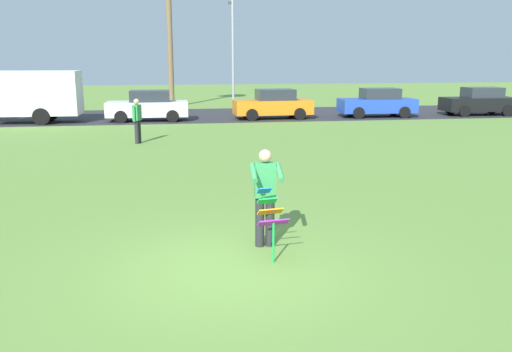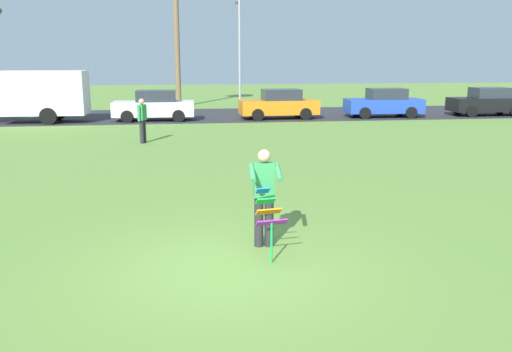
% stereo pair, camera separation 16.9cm
% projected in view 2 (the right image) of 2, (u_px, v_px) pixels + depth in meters
% --- Properties ---
extents(ground_plane, '(120.00, 120.00, 0.00)m').
position_uv_depth(ground_plane, '(228.00, 268.00, 8.49)').
color(ground_plane, olive).
extents(road_strip, '(120.00, 8.00, 0.01)m').
position_uv_depth(road_strip, '(192.00, 115.00, 30.98)').
color(road_strip, '#2D2D33').
rests_on(road_strip, ground).
extents(person_kite_flyer, '(0.57, 0.68, 1.73)m').
position_uv_depth(person_kite_flyer, '(264.00, 194.00, 9.27)').
color(person_kite_flyer, '#26262B').
rests_on(person_kite_flyer, ground).
extents(kite_held, '(0.53, 0.67, 1.15)m').
position_uv_depth(kite_held, '(269.00, 214.00, 8.70)').
color(kite_held, blue).
rests_on(kite_held, ground).
extents(parked_truck_red_cab, '(6.74, 2.22, 2.62)m').
position_uv_depth(parked_truck_red_cab, '(27.00, 95.00, 27.22)').
color(parked_truck_red_cab, '#B2231E').
rests_on(parked_truck_red_cab, ground).
extents(parked_car_white, '(4.23, 1.90, 1.60)m').
position_uv_depth(parked_car_white, '(154.00, 106.00, 28.22)').
color(parked_car_white, white).
rests_on(parked_car_white, ground).
extents(parked_car_orange, '(4.26, 1.96, 1.60)m').
position_uv_depth(parked_car_orange, '(279.00, 105.00, 29.13)').
color(parked_car_orange, orange).
rests_on(parked_car_orange, ground).
extents(parked_car_blue, '(4.26, 1.95, 1.60)m').
position_uv_depth(parked_car_blue, '(384.00, 103.00, 29.94)').
color(parked_car_blue, '#2347B7').
rests_on(parked_car_blue, ground).
extents(parked_car_black, '(4.24, 1.92, 1.60)m').
position_uv_depth(parked_car_black, '(487.00, 102.00, 30.79)').
color(parked_car_black, black).
rests_on(parked_car_black, ground).
extents(streetlight_pole, '(0.24, 1.65, 7.00)m').
position_uv_depth(streetlight_pole, '(239.00, 46.00, 35.34)').
color(streetlight_pole, '#9E9EA3').
rests_on(streetlight_pole, ground).
extents(person_walker_near, '(0.35, 0.53, 1.73)m').
position_uv_depth(person_walker_near, '(142.00, 119.00, 20.76)').
color(person_walker_near, '#26262B').
rests_on(person_walker_near, ground).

